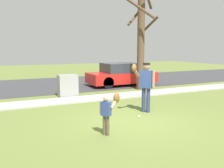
{
  "coord_description": "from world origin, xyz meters",
  "views": [
    {
      "loc": [
        -3.7,
        -6.35,
        2.21
      ],
      "look_at": [
        -0.16,
        1.14,
        1.0
      ],
      "focal_mm": 39.37,
      "sensor_mm": 36.0,
      "label": 1
    }
  ],
  "objects_px": {
    "person_adult": "(145,82)",
    "parked_hatchback_red": "(122,75)",
    "baseball": "(139,117)",
    "utility_cabinet": "(68,86)",
    "person_child": "(109,108)",
    "street_tree_near": "(141,38)"
  },
  "relations": [
    {
      "from": "person_adult",
      "to": "utility_cabinet",
      "type": "xyz_separation_m",
      "value": [
        -1.69,
        3.85,
        -0.57
      ]
    },
    {
      "from": "baseball",
      "to": "person_adult",
      "type": "bearing_deg",
      "value": 42.57
    },
    {
      "from": "baseball",
      "to": "parked_hatchback_red",
      "type": "height_order",
      "value": "parked_hatchback_red"
    },
    {
      "from": "person_adult",
      "to": "utility_cabinet",
      "type": "distance_m",
      "value": 4.24
    },
    {
      "from": "baseball",
      "to": "street_tree_near",
      "type": "relative_size",
      "value": 0.01
    },
    {
      "from": "person_child",
      "to": "street_tree_near",
      "type": "relative_size",
      "value": 0.21
    },
    {
      "from": "person_adult",
      "to": "parked_hatchback_red",
      "type": "height_order",
      "value": "person_adult"
    },
    {
      "from": "person_adult",
      "to": "parked_hatchback_red",
      "type": "relative_size",
      "value": 0.43
    },
    {
      "from": "parked_hatchback_red",
      "to": "person_child",
      "type": "bearing_deg",
      "value": -119.76
    },
    {
      "from": "utility_cabinet",
      "to": "street_tree_near",
      "type": "bearing_deg",
      "value": 4.9
    },
    {
      "from": "person_adult",
      "to": "parked_hatchback_red",
      "type": "bearing_deg",
      "value": -144.75
    },
    {
      "from": "baseball",
      "to": "utility_cabinet",
      "type": "relative_size",
      "value": 0.07
    },
    {
      "from": "utility_cabinet",
      "to": "parked_hatchback_red",
      "type": "height_order",
      "value": "parked_hatchback_red"
    },
    {
      "from": "person_adult",
      "to": "parked_hatchback_red",
      "type": "distance_m",
      "value": 6.19
    },
    {
      "from": "person_adult",
      "to": "baseball",
      "type": "bearing_deg",
      "value": 7.82
    },
    {
      "from": "person_child",
      "to": "parked_hatchback_red",
      "type": "relative_size",
      "value": 0.27
    },
    {
      "from": "person_adult",
      "to": "parked_hatchback_red",
      "type": "xyz_separation_m",
      "value": [
        2.11,
        5.81,
        -0.42
      ]
    },
    {
      "from": "parked_hatchback_red",
      "to": "street_tree_near",
      "type": "bearing_deg",
      "value": -79.27
    },
    {
      "from": "person_child",
      "to": "street_tree_near",
      "type": "xyz_separation_m",
      "value": [
        4.48,
        5.7,
        2.06
      ]
    },
    {
      "from": "person_child",
      "to": "baseball",
      "type": "bearing_deg",
      "value": -1.45
    },
    {
      "from": "person_adult",
      "to": "person_child",
      "type": "bearing_deg",
      "value": 1.21
    },
    {
      "from": "person_adult",
      "to": "street_tree_near",
      "type": "bearing_deg",
      "value": -154.65
    }
  ]
}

